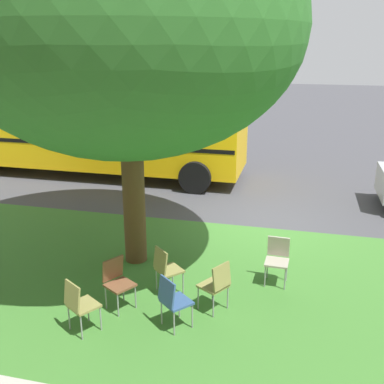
# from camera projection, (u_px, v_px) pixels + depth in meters

# --- Properties ---
(ground) EXTENTS (80.00, 80.00, 0.00)m
(ground) POSITION_uv_depth(u_px,v_px,m) (255.00, 224.00, 11.25)
(ground) COLOR #424247
(grass_verge) EXTENTS (48.00, 6.00, 0.01)m
(grass_verge) POSITION_uv_depth(u_px,v_px,m) (235.00, 289.00, 8.30)
(grass_verge) COLOR #3D752D
(grass_verge) RESTS_ON ground
(street_tree) EXTENTS (6.33, 6.33, 6.90)m
(street_tree) POSITION_uv_depth(u_px,v_px,m) (127.00, 26.00, 7.99)
(street_tree) COLOR brown
(street_tree) RESTS_ON ground
(chair_0) EXTENTS (0.57, 0.57, 0.88)m
(chair_0) POSITION_uv_depth(u_px,v_px,m) (217.00, 283.00, 7.47)
(chair_0) COLOR olive
(chair_0) RESTS_ON ground
(chair_1) EXTENTS (0.57, 0.57, 0.88)m
(chair_1) POSITION_uv_depth(u_px,v_px,m) (117.00, 279.00, 7.58)
(chair_1) COLOR brown
(chair_1) RESTS_ON ground
(chair_2) EXTENTS (0.57, 0.58, 0.88)m
(chair_2) POSITION_uv_depth(u_px,v_px,m) (79.00, 303.00, 6.91)
(chair_2) COLOR olive
(chair_2) RESTS_ON ground
(chair_3) EXTENTS (0.59, 0.59, 0.88)m
(chair_3) POSITION_uv_depth(u_px,v_px,m) (173.00, 299.00, 7.02)
(chair_3) COLOR #335184
(chair_3) RESTS_ON ground
(chair_4) EXTENTS (0.59, 0.59, 0.88)m
(chair_4) POSITION_uv_depth(u_px,v_px,m) (166.00, 267.00, 8.00)
(chair_4) COLOR olive
(chair_4) RESTS_ON ground
(chair_6) EXTENTS (0.44, 0.44, 0.88)m
(chair_6) POSITION_uv_depth(u_px,v_px,m) (277.00, 257.00, 8.38)
(chair_6) COLOR #ADA393
(chair_6) RESTS_ON ground
(school_bus) EXTENTS (10.40, 2.80, 2.88)m
(school_bus) POSITION_uv_depth(u_px,v_px,m) (87.00, 122.00, 15.06)
(school_bus) COLOR yellow
(school_bus) RESTS_ON ground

